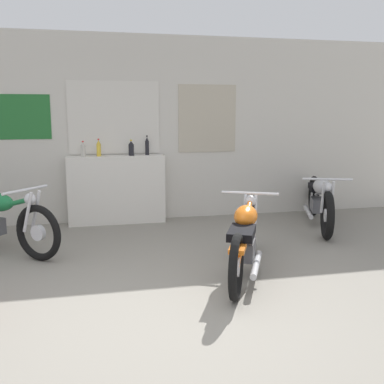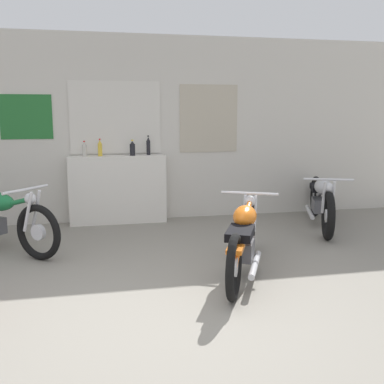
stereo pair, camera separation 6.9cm
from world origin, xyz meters
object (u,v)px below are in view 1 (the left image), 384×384
object	(u,v)px
bottle_left_center	(99,149)
bottle_center	(131,149)
bottle_right_center	(147,146)
motorcycle_silver	(320,200)
bottle_leftmost	(83,150)
motorcycle_orange	(245,238)

from	to	relation	value
bottle_left_center	bottle_center	size ratio (longest dim) A/B	1.09
bottle_right_center	motorcycle_silver	size ratio (longest dim) A/B	0.15
bottle_leftmost	bottle_center	size ratio (longest dim) A/B	0.96
bottle_left_center	motorcycle_orange	bearing A→B (deg)	-60.50
motorcycle_orange	bottle_right_center	bearing A→B (deg)	105.04
bottle_left_center	motorcycle_silver	bearing A→B (deg)	-14.44
bottle_leftmost	bottle_left_center	distance (m)	0.22
bottle_leftmost	motorcycle_silver	world-z (taller)	bottle_leftmost
bottle_right_center	motorcycle_orange	world-z (taller)	bottle_right_center
bottle_left_center	bottle_right_center	xyz separation A→B (m)	(0.72, 0.07, 0.02)
bottle_center	motorcycle_orange	xyz separation A→B (m)	(0.92, -2.47, -0.74)
bottle_leftmost	bottle_left_center	xyz separation A→B (m)	(0.22, 0.00, 0.01)
bottle_leftmost	motorcycle_silver	size ratio (longest dim) A/B	0.12
bottle_center	motorcycle_silver	bearing A→B (deg)	-16.94
bottle_center	bottle_right_center	bearing A→B (deg)	14.12
bottle_left_center	motorcycle_orange	distance (m)	2.93
bottle_center	motorcycle_orange	distance (m)	2.74
bottle_right_center	motorcycle_silver	world-z (taller)	bottle_right_center
bottle_center	bottle_leftmost	bearing A→B (deg)	-179.61
bottle_leftmost	bottle_right_center	size ratio (longest dim) A/B	0.77
bottle_leftmost	motorcycle_silver	bearing A→B (deg)	-13.51
bottle_center	motorcycle_silver	distance (m)	2.87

